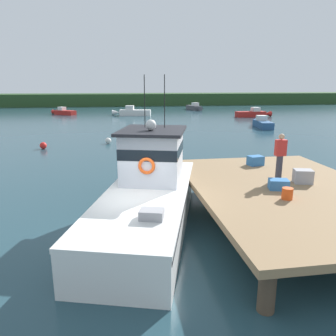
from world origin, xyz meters
TOP-DOWN VIEW (x-y plane):
  - ground_plane at (0.00, 0.00)m, footprint 200.00×200.00m
  - dock at (4.80, 0.00)m, footprint 6.00×9.00m
  - main_fishing_boat at (0.36, 0.93)m, footprint 4.65×9.92m
  - crate_single_by_cleat at (4.99, 3.07)m, footprint 0.68×0.55m
  - crate_stack_near_edge at (5.55, 0.42)m, footprint 0.69×0.57m
  - crate_single_far at (4.41, -0.10)m, footprint 0.69×0.58m
  - bait_bucket at (4.22, -1.01)m, footprint 0.32×0.32m
  - deckhand_by_the_boat at (4.94, 0.97)m, footprint 0.36×0.22m
  - moored_boat_off_the_point at (1.68, 38.52)m, footprint 5.63×2.20m
  - moored_boat_near_channel at (18.04, 33.95)m, footprint 5.14×1.49m
  - moored_boat_far_left at (14.51, 23.24)m, footprint 1.74×4.81m
  - moored_boat_far_right at (-8.34, 41.39)m, footprint 3.94×3.47m
  - moored_boat_outer_mooring at (12.82, 46.94)m, footprint 1.94×5.10m
  - mooring_buoy_outer at (-1.35, 15.83)m, footprint 0.46×0.46m
  - mooring_buoy_channel_marker at (0.42, 15.70)m, footprint 0.41×0.41m
  - mooring_buoy_inshore at (-5.85, 14.47)m, footprint 0.48×0.48m
  - far_shoreline at (0.00, 62.00)m, footprint 120.00×8.00m

SIDE VIEW (x-z plane):
  - ground_plane at x=0.00m, z-range 0.00..0.00m
  - mooring_buoy_channel_marker at x=0.42m, z-range 0.00..0.41m
  - mooring_buoy_outer at x=-1.35m, z-range 0.00..0.46m
  - mooring_buoy_inshore at x=-5.85m, z-range 0.00..0.48m
  - moored_boat_far_right at x=-8.34m, z-range -0.17..0.94m
  - moored_boat_far_left at x=14.51m, z-range -0.19..1.01m
  - moored_boat_outer_mooring at x=12.82m, z-range -0.20..1.08m
  - moored_boat_near_channel at x=18.04m, z-range -0.20..1.09m
  - moored_boat_off_the_point at x=1.68m, z-range -0.22..1.19m
  - main_fishing_boat at x=0.36m, z-range -1.39..3.41m
  - dock at x=4.80m, z-range 0.47..1.67m
  - far_shoreline at x=0.00m, z-range 0.00..2.40m
  - crate_single_far at x=4.41m, z-range 1.20..1.53m
  - bait_bucket at x=4.22m, z-range 1.20..1.54m
  - crate_single_by_cleat at x=4.99m, z-range 1.20..1.59m
  - crate_stack_near_edge at x=5.55m, z-range 1.20..1.67m
  - deckhand_by_the_boat at x=4.94m, z-range 1.24..2.87m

